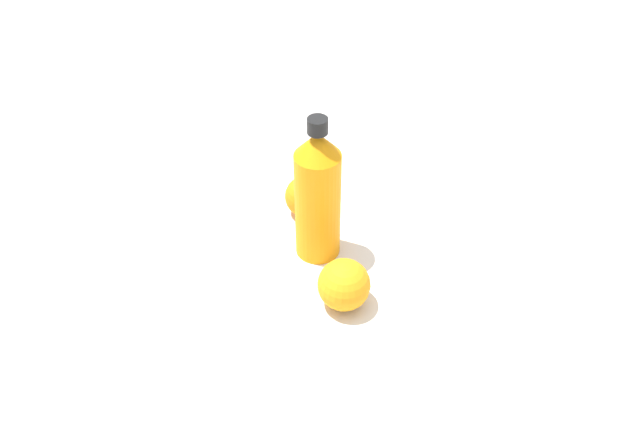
{
  "coord_description": "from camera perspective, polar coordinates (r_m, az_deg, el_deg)",
  "views": [
    {
      "loc": [
        0.8,
        0.1,
        0.78
      ],
      "look_at": [
        -0.02,
        0.0,
        0.08
      ],
      "focal_mm": 37.53,
      "sensor_mm": 36.0,
      "label": 1
    }
  ],
  "objects": [
    {
      "name": "ground_plane",
      "position": [
        1.12,
        -0.29,
        -3.72
      ],
      "size": [
        2.4,
        2.4,
        0.0
      ],
      "primitive_type": "plane",
      "color": "silver"
    },
    {
      "name": "water_bottle",
      "position": [
        1.05,
        -0.0,
        1.66
      ],
      "size": [
        0.07,
        0.07,
        0.26
      ],
      "rotation": [
        0.0,
        0.0,
        1.74
      ],
      "color": "orange",
      "rests_on": "ground_plane"
    },
    {
      "name": "orange_0",
      "position": [
        1.25,
        -0.41,
        3.71
      ],
      "size": [
        0.06,
        0.06,
        0.06
      ],
      "primitive_type": "sphere",
      "color": "orange",
      "rests_on": "ground_plane"
    },
    {
      "name": "orange_1",
      "position": [
        1.02,
        2.06,
        -6.09
      ],
      "size": [
        0.08,
        0.08,
        0.08
      ],
      "primitive_type": "sphere",
      "color": "orange",
      "rests_on": "ground_plane"
    },
    {
      "name": "orange_2",
      "position": [
        1.18,
        -1.25,
        1.48
      ],
      "size": [
        0.07,
        0.07,
        0.07
      ],
      "primitive_type": "sphere",
      "color": "orange",
      "rests_on": "ground_plane"
    }
  ]
}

